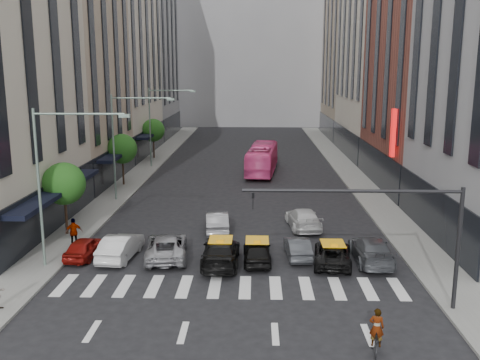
# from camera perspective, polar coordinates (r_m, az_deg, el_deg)

# --- Properties ---
(ground) EXTENTS (160.00, 160.00, 0.00)m
(ground) POSITION_cam_1_polar(r_m,az_deg,el_deg) (27.26, -0.80, -12.59)
(ground) COLOR black
(ground) RESTS_ON ground
(sidewalk_left) EXTENTS (3.00, 96.00, 0.15)m
(sidewalk_left) POSITION_cam_1_polar(r_m,az_deg,el_deg) (57.33, -11.06, 0.32)
(sidewalk_left) COLOR slate
(sidewalk_left) RESTS_ON ground
(sidewalk_right) EXTENTS (3.00, 96.00, 0.15)m
(sidewalk_right) POSITION_cam_1_polar(r_m,az_deg,el_deg) (56.89, 12.17, 0.19)
(sidewalk_right) COLOR slate
(sidewalk_right) RESTS_ON ground
(building_left_b) EXTENTS (8.00, 16.00, 24.00)m
(building_left_b) POSITION_cam_1_polar(r_m,az_deg,el_deg) (55.82, -17.65, 12.02)
(building_left_b) COLOR tan
(building_left_b) RESTS_ON ground
(building_left_c) EXTENTS (8.00, 20.00, 36.00)m
(building_left_c) POSITION_cam_1_polar(r_m,az_deg,el_deg) (73.39, -13.18, 16.76)
(building_left_c) COLOR beige
(building_left_c) RESTS_ON ground
(building_left_d) EXTENTS (8.00, 18.00, 30.00)m
(building_left_d) POSITION_cam_1_polar(r_m,az_deg,el_deg) (91.69, -10.01, 13.95)
(building_left_d) COLOR gray
(building_left_d) RESTS_ON ground
(building_right_b) EXTENTS (8.00, 18.00, 26.00)m
(building_right_b) POSITION_cam_1_polar(r_m,az_deg,el_deg) (54.22, 19.24, 13.00)
(building_right_b) COLOR brown
(building_right_b) RESTS_ON ground
(building_right_d) EXTENTS (8.00, 18.00, 28.00)m
(building_right_d) POSITION_cam_1_polar(r_m,az_deg,el_deg) (91.24, 12.03, 13.26)
(building_right_d) COLOR tan
(building_right_d) RESTS_ON ground
(building_far) EXTENTS (30.00, 10.00, 36.00)m
(building_far) POSITION_cam_1_polar(r_m,az_deg,el_deg) (110.02, 1.14, 15.30)
(building_far) COLOR gray
(building_far) RESTS_ON ground
(tree_near) EXTENTS (2.88, 2.88, 4.95)m
(tree_near) POSITION_cam_1_polar(r_m,az_deg,el_deg) (37.88, -18.27, -0.39)
(tree_near) COLOR black
(tree_near) RESTS_ON sidewalk_left
(tree_mid) EXTENTS (2.88, 2.88, 4.95)m
(tree_mid) POSITION_cam_1_polar(r_m,az_deg,el_deg) (52.96, -12.46, 3.26)
(tree_mid) COLOR black
(tree_mid) RESTS_ON sidewalk_left
(tree_far) EXTENTS (2.88, 2.88, 4.95)m
(tree_far) POSITION_cam_1_polar(r_m,az_deg,el_deg) (68.46, -9.24, 5.26)
(tree_far) COLOR black
(tree_far) RESTS_ON sidewalk_left
(streetlamp_near) EXTENTS (5.38, 0.25, 9.00)m
(streetlamp_near) POSITION_cam_1_polar(r_m,az_deg,el_deg) (31.34, -19.18, 1.31)
(streetlamp_near) COLOR gray
(streetlamp_near) RESTS_ON sidewalk_left
(streetlamp_mid) EXTENTS (5.38, 0.25, 9.00)m
(streetlamp_mid) POSITION_cam_1_polar(r_m,az_deg,el_deg) (46.48, -12.26, 4.91)
(streetlamp_mid) COLOR gray
(streetlamp_mid) RESTS_ON sidewalk_left
(streetlamp_far) EXTENTS (5.38, 0.25, 9.00)m
(streetlamp_far) POSITION_cam_1_polar(r_m,az_deg,el_deg) (62.05, -8.74, 6.71)
(streetlamp_far) COLOR gray
(streetlamp_far) RESTS_ON sidewalk_left
(traffic_signal) EXTENTS (10.10, 0.20, 6.00)m
(traffic_signal) POSITION_cam_1_polar(r_m,az_deg,el_deg) (25.61, 16.57, -4.06)
(traffic_signal) COLOR black
(traffic_signal) RESTS_ON ground
(liberty_sign) EXTENTS (0.30, 0.70, 4.00)m
(liberty_sign) POSITION_cam_1_polar(r_m,az_deg,el_deg) (46.55, 16.02, 4.85)
(liberty_sign) COLOR red
(liberty_sign) RESTS_ON ground
(car_red) EXTENTS (1.88, 3.89, 1.28)m
(car_red) POSITION_cam_1_polar(r_m,az_deg,el_deg) (33.92, -16.21, -6.92)
(car_red) COLOR maroon
(car_red) RESTS_ON ground
(car_white_front) EXTENTS (2.04, 4.70, 1.50)m
(car_white_front) POSITION_cam_1_polar(r_m,az_deg,el_deg) (33.25, -12.61, -6.91)
(car_white_front) COLOR silver
(car_white_front) RESTS_ON ground
(car_silver) EXTENTS (3.03, 5.49, 1.46)m
(car_silver) POSITION_cam_1_polar(r_m,az_deg,el_deg) (32.83, -7.85, -7.02)
(car_silver) COLOR #97979C
(car_silver) RESTS_ON ground
(taxi_left) EXTENTS (2.14, 5.24, 1.52)m
(taxi_left) POSITION_cam_1_polar(r_m,az_deg,el_deg) (31.44, -2.07, -7.71)
(taxi_left) COLOR black
(taxi_left) RESTS_ON ground
(taxi_center) EXTENTS (1.72, 4.06, 1.37)m
(taxi_center) POSITION_cam_1_polar(r_m,az_deg,el_deg) (31.78, 1.84, -7.64)
(taxi_center) COLOR black
(taxi_center) RESTS_ON ground
(car_grey_mid) EXTENTS (1.58, 3.88, 1.25)m
(car_grey_mid) POSITION_cam_1_polar(r_m,az_deg,el_deg) (32.83, 6.16, -7.16)
(car_grey_mid) COLOR #36393D
(car_grey_mid) RESTS_ON ground
(taxi_right) EXTENTS (2.63, 4.75, 1.26)m
(taxi_right) POSITION_cam_1_polar(r_m,az_deg,el_deg) (32.00, 9.84, -7.78)
(taxi_right) COLOR black
(taxi_right) RESTS_ON ground
(car_grey_curb) EXTENTS (2.16, 5.20, 1.50)m
(car_grey_curb) POSITION_cam_1_polar(r_m,az_deg,el_deg) (32.78, 13.83, -7.24)
(car_grey_curb) COLOR #42454A
(car_grey_curb) RESTS_ON ground
(car_row2_left) EXTENTS (1.96, 4.53, 1.45)m
(car_row2_left) POSITION_cam_1_polar(r_m,az_deg,el_deg) (37.65, -2.47, -4.46)
(car_row2_left) COLOR #A0A1A6
(car_row2_left) RESTS_ON ground
(car_row2_right) EXTENTS (2.57, 5.22, 1.46)m
(car_row2_right) POSITION_cam_1_polar(r_m,az_deg,el_deg) (38.63, 6.76, -4.10)
(car_row2_right) COLOR silver
(car_row2_right) RESTS_ON ground
(bus) EXTENTS (3.77, 11.49, 3.14)m
(bus) POSITION_cam_1_polar(r_m,az_deg,el_deg) (58.62, 2.38, 2.27)
(bus) COLOR #EF468F
(bus) RESTS_ON ground
(motorcycle) EXTENTS (0.90, 1.73, 0.87)m
(motorcycle) POSITION_cam_1_polar(r_m,az_deg,el_deg) (23.22, 14.28, -16.37)
(motorcycle) COLOR black
(motorcycle) RESTS_ON ground
(rider) EXTENTS (0.66, 0.50, 1.63)m
(rider) POSITION_cam_1_polar(r_m,az_deg,el_deg) (22.66, 14.45, -13.58)
(rider) COLOR gray
(rider) RESTS_ON motorcycle
(pedestrian_far) EXTENTS (1.17, 0.81, 1.84)m
(pedestrian_far) POSITION_cam_1_polar(r_m,az_deg,el_deg) (35.66, -17.29, -5.35)
(pedestrian_far) COLOR gray
(pedestrian_far) RESTS_ON sidewalk_left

